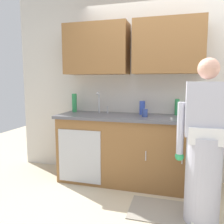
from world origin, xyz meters
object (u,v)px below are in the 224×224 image
person_at_sink (204,155)px  bottle_soap (74,103)px  bottle_water_short (177,107)px  cup_by_sink (145,113)px  knife_on_counter (171,119)px  bottle_cleaner_spray (142,108)px  sponge (195,115)px  sink (99,115)px

person_at_sink → bottle_soap: bearing=153.6°
bottle_water_short → cup_by_sink: bearing=-146.3°
person_at_sink → bottle_water_short: bearing=106.2°
bottle_water_short → bottle_soap: size_ratio=0.81×
bottle_soap → knife_on_counter: size_ratio=1.15×
person_at_sink → bottle_cleaner_spray: (-0.74, 0.88, 0.34)m
sponge → bottle_water_short: bearing=-178.2°
cup_by_sink → sponge: bearing=23.2°
cup_by_sink → sponge: size_ratio=0.91×
bottle_water_short → bottle_soap: bottle_soap is taller
sink → sponge: bearing=9.2°
bottle_water_short → cup_by_sink: (-0.40, -0.27, -0.06)m
bottle_soap → sponge: bottle_soap is taller
bottle_water_short → knife_on_counter: size_ratio=0.93×
bottle_soap → sponge: (1.74, 0.06, -0.12)m
sink → bottle_water_short: 1.09m
person_at_sink → bottle_water_short: (-0.27, 0.94, 0.36)m
sink → sponge: 1.32m
bottle_water_short → bottle_soap: (-1.50, -0.06, 0.03)m
sink → cup_by_sink: (0.66, -0.06, 0.06)m
sink → knife_on_counter: 1.02m
person_at_sink → sponge: 0.98m
cup_by_sink → knife_on_counter: cup_by_sink is taller
bottle_cleaner_spray → bottle_soap: size_ratio=0.68×
knife_on_counter → sponge: sponge is taller
bottle_soap → cup_by_sink: (1.10, -0.21, -0.09)m
bottle_soap → sponge: size_ratio=2.51×
bottle_cleaner_spray → bottle_water_short: bearing=7.3°
sink → bottle_cleaner_spray: (0.60, 0.14, 0.11)m
sink → person_at_sink: person_at_sink is taller
bottle_cleaner_spray → person_at_sink: bearing=-49.9°
cup_by_sink → bottle_soap: bearing=169.1°
bottle_soap → sponge: bearing=2.1°
person_at_sink → sponge: size_ratio=14.73×
sink → sponge: size_ratio=4.55×
cup_by_sink → sink: bearing=174.5°
sink → bottle_water_short: (1.06, 0.20, 0.13)m
sink → sponge: sink is taller
sponge → sink: bearing=-170.8°
person_at_sink → knife_on_counter: person_at_sink is taller
bottle_cleaner_spray → knife_on_counter: 0.52m
bottle_water_short → sponge: (0.24, 0.01, -0.10)m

